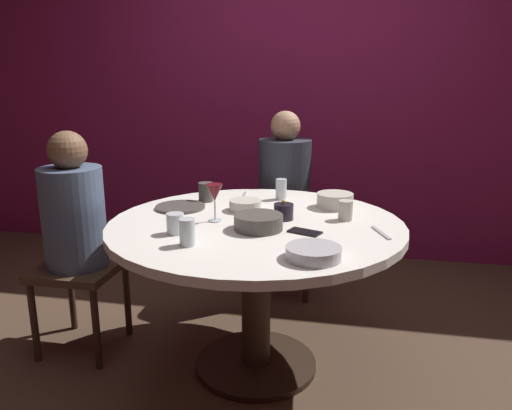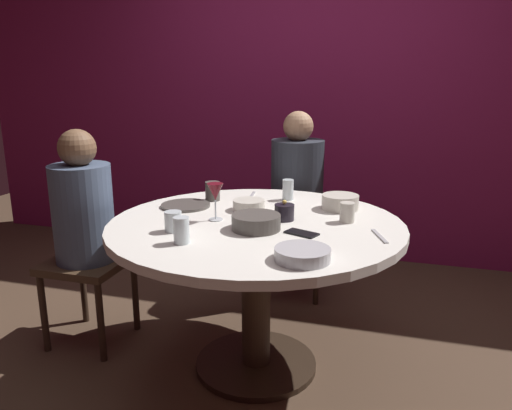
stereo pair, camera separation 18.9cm
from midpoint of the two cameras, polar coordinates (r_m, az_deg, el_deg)
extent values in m
plane|color=#4C3828|center=(2.61, -2.19, -18.11)|extent=(8.00, 8.00, 0.00)
cube|color=maroon|center=(3.92, 3.75, 13.03)|extent=(6.00, 0.10, 2.60)
cylinder|color=silver|center=(2.29, -2.37, -2.44)|extent=(1.37, 1.37, 0.04)
cylinder|color=#332319|center=(2.43, -2.27, -10.99)|extent=(0.14, 0.14, 0.72)
cylinder|color=#2D2116|center=(2.60, -2.19, -17.83)|extent=(0.60, 0.60, 0.03)
cube|color=#3F2D1E|center=(2.75, -21.68, -6.86)|extent=(0.40, 0.40, 0.04)
cylinder|color=#475670|center=(2.67, -22.23, -1.37)|extent=(0.31, 0.31, 0.51)
sphere|color=brown|center=(2.60, -22.95, 5.83)|extent=(0.19, 0.19, 0.19)
cylinder|color=#332319|center=(2.81, -26.09, -12.11)|extent=(0.04, 0.04, 0.43)
cylinder|color=#332319|center=(2.63, -20.01, -13.33)|extent=(0.04, 0.04, 0.43)
cylinder|color=#332319|center=(3.06, -22.25, -9.51)|extent=(0.04, 0.04, 0.43)
cylinder|color=#332319|center=(2.89, -16.52, -10.40)|extent=(0.04, 0.04, 0.43)
cube|color=#3F2D1E|center=(3.26, 1.59, -2.46)|extent=(0.40, 0.40, 0.04)
cylinder|color=#2D333D|center=(3.19, 1.63, 2.62)|extent=(0.34, 0.34, 0.55)
sphere|color=tan|center=(3.13, 1.68, 9.10)|extent=(0.19, 0.19, 0.19)
cylinder|color=#332319|center=(3.53, -0.70, -5.15)|extent=(0.04, 0.04, 0.43)
cylinder|color=#332319|center=(3.22, -1.97, -7.17)|extent=(0.04, 0.04, 0.43)
cylinder|color=#332319|center=(3.48, 4.82, -5.51)|extent=(0.04, 0.04, 0.43)
cylinder|color=#332319|center=(3.16, 4.10, -7.60)|extent=(0.04, 0.04, 0.43)
cylinder|color=black|center=(2.31, 0.87, -0.80)|extent=(0.09, 0.09, 0.08)
sphere|color=#F9D159|center=(2.30, 0.88, 0.39)|extent=(0.02, 0.02, 0.02)
cylinder|color=silver|center=(2.31, -7.08, -1.81)|extent=(0.06, 0.06, 0.01)
cylinder|color=silver|center=(2.30, -7.12, -0.66)|extent=(0.01, 0.01, 0.09)
cone|color=maroon|center=(2.28, -7.19, 1.40)|extent=(0.08, 0.08, 0.08)
cylinder|color=#4C4742|center=(2.56, -10.83, -0.25)|extent=(0.25, 0.25, 0.01)
cube|color=black|center=(2.13, 3.13, -3.16)|extent=(0.16, 0.12, 0.01)
cylinder|color=#B7B7BC|center=(1.83, 3.71, -5.57)|extent=(0.21, 0.21, 0.05)
cylinder|color=beige|center=(2.48, -3.43, -0.05)|extent=(0.16, 0.16, 0.05)
cylinder|color=#4C4742|center=(2.16, -2.22, -2.01)|extent=(0.22, 0.22, 0.07)
cylinder|color=beige|center=(2.55, 7.02, 0.52)|extent=(0.19, 0.19, 0.07)
cylinder|color=silver|center=(2.69, 0.91, 1.82)|extent=(0.06, 0.06, 0.11)
cylinder|color=silver|center=(1.99, -10.65, -3.14)|extent=(0.06, 0.06, 0.11)
cylinder|color=beige|center=(2.33, 8.03, -0.63)|extent=(0.07, 0.07, 0.09)
cylinder|color=silver|center=(2.15, -11.81, -2.14)|extent=(0.08, 0.08, 0.09)
cylinder|color=#4C4742|center=(2.67, -7.84, 1.48)|extent=(0.08, 0.08, 0.10)
cube|color=#B7B7BC|center=(2.77, -3.35, 1.05)|extent=(0.04, 0.18, 0.01)
cube|color=#B7B7BC|center=(2.16, 11.83, -3.19)|extent=(0.08, 0.17, 0.01)
camera|label=1|loc=(0.09, -92.39, -0.63)|focal=34.63mm
camera|label=2|loc=(0.09, 87.61, 0.63)|focal=34.63mm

